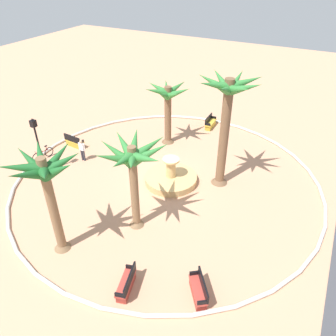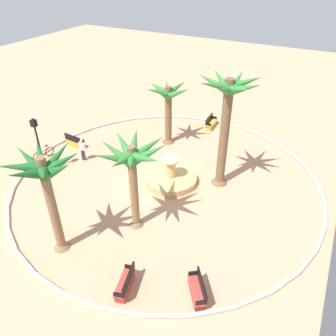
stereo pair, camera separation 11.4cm
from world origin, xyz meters
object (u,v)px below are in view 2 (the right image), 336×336
at_px(bench_west, 211,124).
at_px(bicycle_red_frame, 44,154).
at_px(bench_north, 197,291).
at_px(lamppost, 38,141).
at_px(fountain, 171,178).
at_px(palm_tree_by_curb, 227,108).
at_px(person_cyclist_helmet, 82,149).
at_px(palm_tree_mid_plaza, 45,178).
at_px(palm_tree_near_fountain, 132,162).
at_px(bench_east, 75,142).
at_px(bench_southeast, 125,284).
at_px(palm_tree_far_side, 168,101).

relative_size(bench_west, bicycle_red_frame, 0.95).
xyz_separation_m(bench_north, lamppost, (-4.09, -13.12, 2.01)).
height_order(fountain, palm_tree_by_curb, palm_tree_by_curb).
bearing_deg(person_cyclist_helmet, palm_tree_mid_plaza, 32.45).
height_order(palm_tree_near_fountain, bench_east, palm_tree_near_fountain).
height_order(bench_east, bench_west, same).
bearing_deg(palm_tree_mid_plaza, fountain, 163.41).
bearing_deg(bench_southeast, palm_tree_near_fountain, -154.15).
bearing_deg(bench_southeast, bench_west, -171.08).
xyz_separation_m(palm_tree_far_side, lamppost, (7.60, -5.51, -1.06)).
bearing_deg(bench_southeast, fountain, -166.34).
bearing_deg(lamppost, bench_southeast, 62.61).
distance_m(palm_tree_mid_plaza, bench_north, 8.27).
distance_m(fountain, bicycle_red_frame, 9.64).
bearing_deg(palm_tree_far_side, bench_southeast, 19.87).
relative_size(lamppost, person_cyclist_helmet, 2.45).
distance_m(palm_tree_mid_plaza, palm_tree_far_side, 12.33).
bearing_deg(bench_west, bench_southeast, 8.92).
height_order(palm_tree_far_side, bench_west, palm_tree_far_side).
xyz_separation_m(lamppost, bicycle_red_frame, (-1.22, -1.31, -1.97)).
bearing_deg(bicycle_red_frame, palm_tree_near_fountain, 74.20).
bearing_deg(bench_west, palm_tree_mid_plaza, -5.73).
height_order(bench_southeast, bicycle_red_frame, bench_southeast).
bearing_deg(fountain, palm_tree_far_side, -150.28).
bearing_deg(palm_tree_mid_plaza, bicycle_red_frame, -129.36).
bearing_deg(bicycle_red_frame, lamppost, 47.20).
xyz_separation_m(bench_north, person_cyclist_helmet, (-6.50, -11.75, 0.57)).
xyz_separation_m(palm_tree_mid_plaza, bench_west, (-16.26, 1.63, -3.96)).
height_order(palm_tree_far_side, lamppost, palm_tree_far_side).
height_order(bench_east, bench_north, same).
height_order(palm_tree_by_curb, bench_southeast, palm_tree_by_curb).
bearing_deg(palm_tree_mid_plaza, palm_tree_by_curb, 150.38).
bearing_deg(bench_east, lamppost, 8.10).
relative_size(fountain, bench_west, 2.09).
xyz_separation_m(palm_tree_near_fountain, bench_southeast, (3.75, 1.82, -3.77)).
xyz_separation_m(bench_east, bench_west, (-7.90, 8.04, 0.00)).
height_order(bench_north, bicycle_red_frame, bench_north).
distance_m(bench_southeast, lamppost, 11.62).
bearing_deg(palm_tree_far_side, bench_north, 33.07).
distance_m(lamppost, person_cyclist_helmet, 3.12).
bearing_deg(bench_west, bicycle_red_frame, -40.47).
bearing_deg(bench_north, fountain, -144.85).
height_order(palm_tree_near_fountain, person_cyclist_helmet, palm_tree_near_fountain).
relative_size(palm_tree_far_side, bicycle_red_frame, 2.81).
bearing_deg(bench_west, fountain, 4.28).
bearing_deg(palm_tree_mid_plaza, bench_north, 94.73).
height_order(bench_east, bench_southeast, same).
xyz_separation_m(palm_tree_near_fountain, palm_tree_by_curb, (-5.85, 2.67, 1.10)).
height_order(palm_tree_mid_plaza, bench_north, palm_tree_mid_plaza).
relative_size(fountain, bicycle_red_frame, 1.99).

